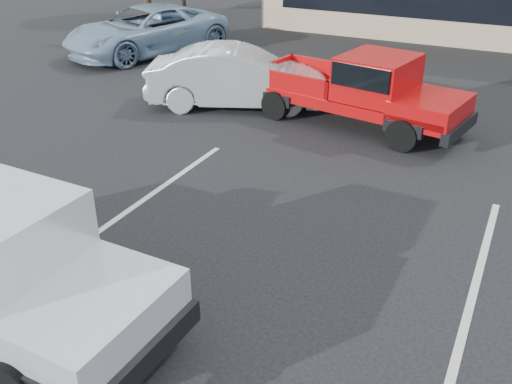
# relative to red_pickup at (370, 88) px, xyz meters

# --- Properties ---
(ground) EXTENTS (90.00, 90.00, 0.00)m
(ground) POSITION_rel_red_pickup_xyz_m (0.37, -7.36, -0.99)
(ground) COLOR black
(ground) RESTS_ON ground
(stripe_left) EXTENTS (0.12, 5.00, 0.01)m
(stripe_left) POSITION_rel_red_pickup_xyz_m (-2.63, -5.36, -0.98)
(stripe_left) COLOR silver
(stripe_left) RESTS_ON ground
(stripe_right) EXTENTS (0.12, 5.00, 0.01)m
(stripe_right) POSITION_rel_red_pickup_xyz_m (3.37, -5.36, -0.98)
(stripe_right) COLOR silver
(stripe_right) RESTS_ON ground
(red_pickup) EXTENTS (5.72, 2.83, 1.80)m
(red_pickup) POSITION_rel_red_pickup_xyz_m (0.00, 0.00, 0.00)
(red_pickup) COLOR black
(red_pickup) RESTS_ON ground
(silver_sedan) EXTENTS (5.12, 3.43, 1.60)m
(silver_sedan) POSITION_rel_red_pickup_xyz_m (-3.60, -0.01, -0.19)
(silver_sedan) COLOR #B4B8BC
(silver_sedan) RESTS_ON ground
(blue_suv) EXTENTS (4.63, 6.59, 1.67)m
(blue_suv) POSITION_rel_red_pickup_xyz_m (-9.31, 3.65, -0.15)
(blue_suv) COLOR #7B99B8
(blue_suv) RESTS_ON ground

